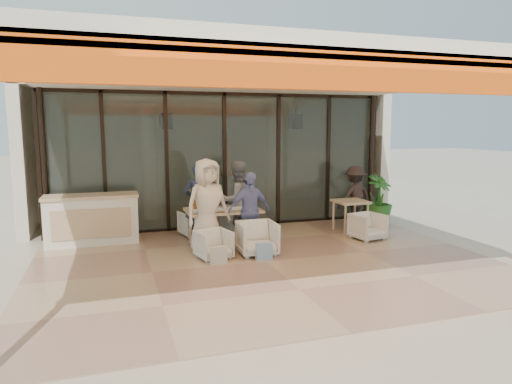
% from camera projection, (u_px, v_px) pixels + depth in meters
% --- Properties ---
extents(ground, '(70.00, 70.00, 0.00)m').
position_uv_depth(ground, '(266.00, 263.00, 8.15)').
color(ground, '#C6B293').
rests_on(ground, ground).
extents(terrace_floor, '(8.00, 6.00, 0.01)m').
position_uv_depth(terrace_floor, '(266.00, 262.00, 8.15)').
color(terrace_floor, tan).
rests_on(terrace_floor, ground).
extents(terrace_structure, '(8.00, 6.00, 3.40)m').
position_uv_depth(terrace_structure, '(272.00, 75.00, 7.44)').
color(terrace_structure, silver).
rests_on(terrace_structure, ground).
extents(glass_storefront, '(8.08, 0.10, 3.20)m').
position_uv_depth(glass_storefront, '(225.00, 161.00, 10.75)').
color(glass_storefront, '#9EADA3').
rests_on(glass_storefront, ground).
extents(interior_block, '(9.05, 3.62, 3.52)m').
position_uv_depth(interior_block, '(205.00, 133.00, 12.84)').
color(interior_block, silver).
rests_on(interior_block, ground).
extents(host_counter, '(1.85, 0.65, 1.04)m').
position_uv_depth(host_counter, '(92.00, 219.00, 9.33)').
color(host_counter, silver).
rests_on(host_counter, ground).
extents(dining_table, '(1.50, 0.90, 0.93)m').
position_uv_depth(dining_table, '(223.00, 212.00, 9.30)').
color(dining_table, '#DDB586').
rests_on(dining_table, ground).
extents(chair_far_left, '(0.71, 0.69, 0.62)m').
position_uv_depth(chair_far_left, '(195.00, 222.00, 10.12)').
color(chair_far_left, white).
rests_on(chair_far_left, ground).
extents(chair_far_right, '(0.65, 0.61, 0.64)m').
position_uv_depth(chair_far_right, '(231.00, 219.00, 10.37)').
color(chair_far_right, white).
rests_on(chair_far_right, ground).
extents(chair_near_left, '(0.69, 0.66, 0.60)m').
position_uv_depth(chair_near_left, '(214.00, 243.00, 8.33)').
color(chair_near_left, white).
rests_on(chair_near_left, ground).
extents(chair_near_right, '(0.71, 0.67, 0.71)m').
position_uv_depth(chair_near_right, '(257.00, 237.00, 8.58)').
color(chair_near_right, white).
rests_on(chair_near_right, ground).
extents(diner_navy, '(0.62, 0.42, 1.65)m').
position_uv_depth(diner_navy, '(198.00, 203.00, 9.57)').
color(diner_navy, '#192038').
rests_on(diner_navy, ground).
extents(diner_grey, '(0.95, 0.82, 1.68)m').
position_uv_depth(diner_grey, '(237.00, 200.00, 9.83)').
color(diner_grey, slate).
rests_on(diner_grey, ground).
extents(diner_cream, '(1.01, 0.81, 1.82)m').
position_uv_depth(diner_cream, '(207.00, 206.00, 8.71)').
color(diner_cream, beige).
rests_on(diner_cream, ground).
extents(diner_periwinkle, '(0.95, 0.53, 1.53)m').
position_uv_depth(diner_periwinkle, '(249.00, 211.00, 8.99)').
color(diner_periwinkle, '#6F79BA').
rests_on(diner_periwinkle, ground).
extents(tote_bag_cream, '(0.30, 0.10, 0.34)m').
position_uv_depth(tote_bag_cream, '(219.00, 256.00, 7.97)').
color(tote_bag_cream, silver).
rests_on(tote_bag_cream, ground).
extents(tote_bag_blue, '(0.30, 0.10, 0.34)m').
position_uv_depth(tote_bag_blue, '(264.00, 252.00, 8.23)').
color(tote_bag_blue, '#99BFD8').
rests_on(tote_bag_blue, ground).
extents(side_table, '(0.70, 0.70, 0.74)m').
position_uv_depth(side_table, '(350.00, 205.00, 10.40)').
color(side_table, '#DDB586').
rests_on(side_table, ground).
extents(side_chair, '(0.72, 0.69, 0.64)m').
position_uv_depth(side_chair, '(368.00, 225.00, 9.74)').
color(side_chair, white).
rests_on(side_chair, ground).
extents(standing_woman, '(1.04, 0.71, 1.48)m').
position_uv_depth(standing_woman, '(355.00, 196.00, 11.02)').
color(standing_woman, black).
rests_on(standing_woman, ground).
extents(potted_palm, '(0.92, 0.92, 1.24)m').
position_uv_depth(potted_palm, '(378.00, 199.00, 11.29)').
color(potted_palm, '#1E5919').
rests_on(potted_palm, ground).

